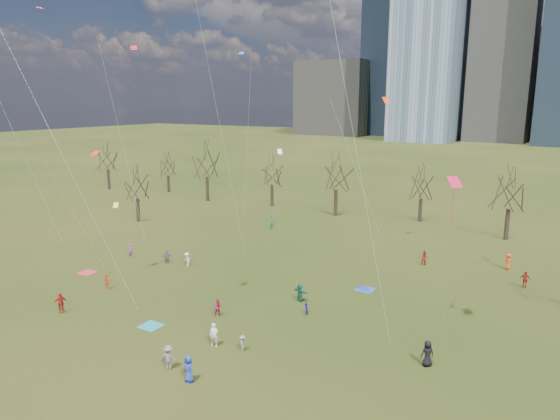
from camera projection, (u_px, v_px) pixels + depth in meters
The scene contains 24 objects.
ground at pixel (201, 326), 38.87m from camera, with size 500.00×500.00×0.00m, color black.
downtown_skyline at pixel (520, 46), 207.85m from camera, with size 212.50×78.00×118.00m.
bare_tree_row at pixel (374, 182), 68.73m from camera, with size 113.04×29.80×9.50m.
blanket_teal at pixel (151, 326), 38.84m from camera, with size 1.60×1.50×0.03m, color teal.
blanket_navy at pixel (365, 289), 46.32m from camera, with size 1.60×1.50×0.03m, color blue.
blanket_crimson at pixel (87, 273), 50.86m from camera, with size 1.60×1.50×0.03m, color red.
person_0 at pixel (189, 369), 31.02m from camera, with size 0.86×0.56×1.76m, color #24399D.
person_1 at pixel (214, 335), 35.51m from camera, with size 0.63×0.42×1.74m, color white.
person_2 at pixel (218, 307), 40.53m from camera, with size 0.71×0.56×1.47m, color #A31739.
person_3 at pixel (243, 343), 34.88m from camera, with size 0.77×0.44×1.19m, color slate.
person_4 at pixel (107, 282), 46.21m from camera, with size 0.85×0.35×1.44m, color orange.
person_5 at pixel (300, 292), 43.39m from camera, with size 1.58×0.50×1.70m, color #166752.
person_6 at pixel (427, 354), 32.85m from camera, with size 0.87×0.57×1.78m, color black.
person_7 at pixel (130, 250), 55.82m from camera, with size 0.57×0.37×1.56m, color #9F51A2.
person_8 at pixel (306, 309), 40.76m from camera, with size 0.51×0.40×1.06m, color #3129B5.
person_9 at pixel (187, 259), 52.78m from camera, with size 0.95×0.55×1.48m, color white.
person_10 at pixel (525, 279), 46.71m from camera, with size 0.92×0.38×1.58m, color #AC2018.
person_11 at pixel (167, 256), 53.74m from camera, with size 1.37×0.44×1.47m, color slate.
person_12 at pixel (508, 262), 51.62m from camera, with size 0.84×0.55×1.72m, color #D64517.
person_13 at pixel (272, 223), 67.63m from camera, with size 0.69×0.45×1.89m, color #1B7A63.
person_14 at pixel (425, 258), 52.93m from camera, with size 0.79×0.62×1.63m, color #B21E19.
person_15 at pixel (168, 357), 32.50m from camera, with size 1.07×0.62×1.66m, color slate.
person_16 at pixel (61, 303), 41.10m from camera, with size 1.02×0.43×1.75m, color #B21E19.
kites_airborne at pixel (297, 134), 44.46m from camera, with size 61.30×38.71×34.82m.
Camera 1 is at (23.88, -27.64, 17.24)m, focal length 32.00 mm.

